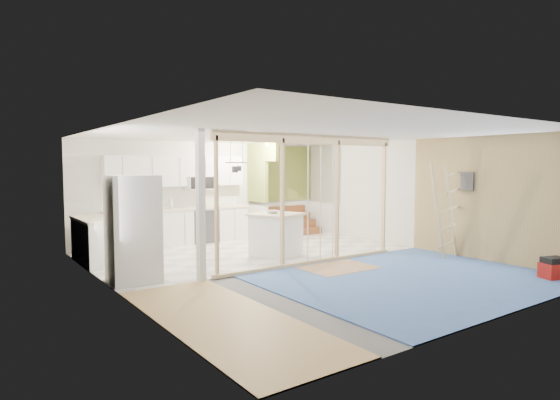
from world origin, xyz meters
TOP-DOWN VIEW (x-y plane):
  - room at (0.00, 0.00)m, footprint 7.01×8.01m
  - floor_overlays at (0.07, 0.06)m, footprint 7.00×8.00m
  - stud_frame at (-0.27, -0.00)m, footprint 4.66×0.14m
  - base_cabinets at (-1.61, 3.36)m, footprint 4.45×2.24m
  - upper_cabinets at (-0.84, 3.82)m, footprint 3.60×0.41m
  - green_partition at (2.04, 3.66)m, footprint 2.25×1.51m
  - pot_rack at (-0.31, 1.89)m, footprint 0.52×0.52m
  - sheathing_panel at (3.48, -2.00)m, footprint 0.02×4.00m
  - electrical_panel at (3.43, -1.40)m, footprint 0.04×0.30m
  - ceiling_light at (1.40, 3.00)m, footprint 0.32×0.32m
  - fridge at (-3.06, 0.59)m, footprint 0.82×0.80m
  - island at (0.22, 1.10)m, footprint 1.25×1.25m
  - bowl at (0.16, 1.15)m, footprint 0.27×0.27m
  - soap_bottle_a at (-1.12, 3.75)m, footprint 0.13×0.13m
  - soap_bottle_b at (0.70, 3.79)m, footprint 0.10×0.10m
  - toolbox at (3.00, -3.40)m, footprint 0.49×0.43m
  - ladder at (3.06, -1.15)m, footprint 1.09×0.11m

SIDE VIEW (x-z plane):
  - floor_overlays at x=0.07m, z-range 0.00..0.02m
  - toolbox at x=3.00m, z-range -0.01..0.38m
  - base_cabinets at x=-1.61m, z-range 0.00..0.93m
  - island at x=0.22m, z-range 0.00..0.95m
  - fridge at x=-3.06m, z-range 0.00..1.82m
  - green_partition at x=2.04m, z-range -0.36..2.24m
  - bowl at x=0.16m, z-range 0.95..1.01m
  - soap_bottle_b at x=0.70m, z-range 0.93..1.10m
  - ladder at x=3.06m, z-range 0.02..2.04m
  - soap_bottle_a at x=-1.12m, z-range 0.93..1.25m
  - sheathing_panel at x=3.48m, z-range 0.00..2.60m
  - room at x=0.00m, z-range 0.00..2.61m
  - stud_frame at x=-0.27m, z-range 0.31..2.91m
  - electrical_panel at x=3.43m, z-range 1.45..1.85m
  - upper_cabinets at x=-0.84m, z-range 1.39..2.25m
  - pot_rack at x=-0.31m, z-range 1.64..2.36m
  - ceiling_light at x=1.40m, z-range 2.50..2.58m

